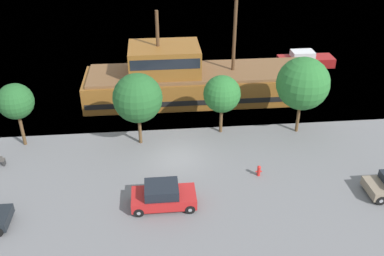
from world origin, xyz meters
name	(u,v)px	position (x,y,z in m)	size (l,w,h in m)	color
ground_plane	(176,158)	(0.00, 0.00, 0.00)	(160.00, 160.00, 0.00)	slate
water_surface	(159,3)	(0.00, 44.00, 0.00)	(80.00, 80.00, 0.00)	teal
pirate_ship	(194,80)	(2.23, 9.44, 1.76)	(21.22, 5.37, 8.89)	brown
moored_boat_dockside	(305,60)	(14.59, 15.91, 0.63)	(5.74, 2.06, 1.63)	maroon
parked_car_curb_front	(163,196)	(-1.08, -5.02, 0.73)	(3.84, 1.93, 1.51)	#B21E1E
fire_hydrant	(259,170)	(5.33, -2.59, 0.41)	(0.42, 0.25, 0.76)	red
tree_row_east	(16,102)	(-11.05, 2.85, 3.55)	(2.55, 2.55, 4.84)	brown
tree_row_mideast	(138,98)	(-2.50, 2.27, 3.70)	(3.54, 3.54, 5.48)	brown
tree_row_midwest	(222,94)	(3.69, 3.30, 3.24)	(2.80, 2.80, 4.65)	brown
tree_row_west	(303,84)	(9.60, 2.81, 4.05)	(3.93, 3.93, 6.02)	brown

